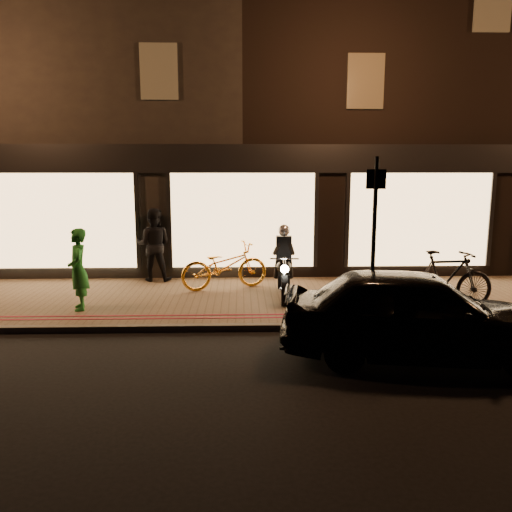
{
  "coord_description": "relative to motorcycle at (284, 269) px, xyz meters",
  "views": [
    {
      "loc": [
        -0.04,
        -8.64,
        2.9
      ],
      "look_at": [
        0.26,
        1.64,
        1.1
      ],
      "focal_mm": 35.0,
      "sensor_mm": 36.0,
      "label": 1
    }
  ],
  "objects": [
    {
      "name": "bicycle_gold",
      "position": [
        -1.32,
        0.79,
        -0.07
      ],
      "size": [
        2.19,
        1.36,
        1.09
      ],
      "primitive_type": "imported",
      "rotation": [
        0.0,
        0.0,
        1.91
      ],
      "color": "gold",
      "rests_on": "sidewalk"
    },
    {
      "name": "building_row",
      "position": [
        -0.88,
        6.98,
        3.51
      ],
      "size": [
        48.0,
        10.11,
        8.5
      ],
      "color": "black",
      "rests_on": "ground"
    },
    {
      "name": "bicycle_dark",
      "position": [
        3.14,
        -1.08,
        -0.01
      ],
      "size": [
        2.05,
        0.76,
        1.2
      ],
      "primitive_type": "imported",
      "rotation": [
        0.0,
        0.0,
        1.67
      ],
      "color": "black",
      "rests_on": "sidewalk"
    },
    {
      "name": "person_dark",
      "position": [
        -3.12,
        1.74,
        0.29
      ],
      "size": [
        0.92,
        0.73,
        1.82
      ],
      "primitive_type": "imported",
      "rotation": [
        0.0,
        0.0,
        3.09
      ],
      "color": "black",
      "rests_on": "sidewalk"
    },
    {
      "name": "sign_post",
      "position": [
        1.49,
        -1.71,
        1.06
      ],
      "size": [
        0.35,
        0.09,
        3.0
      ],
      "rotation": [
        0.0,
        0.0,
        -0.16
      ],
      "color": "black",
      "rests_on": "sidewalk"
    },
    {
      "name": "sidewalk",
      "position": [
        -0.88,
        -0.01,
        -0.67
      ],
      "size": [
        50.0,
        4.0,
        0.12
      ],
      "primitive_type": "cube",
      "color": "brown",
      "rests_on": "ground"
    },
    {
      "name": "kerb_stone",
      "position": [
        -0.88,
        -1.96,
        -0.67
      ],
      "size": [
        50.0,
        0.14,
        0.12
      ],
      "primitive_type": "cube",
      "color": "#59544C",
      "rests_on": "ground"
    },
    {
      "name": "person_green",
      "position": [
        -4.16,
        -0.87,
        0.2
      ],
      "size": [
        0.57,
        0.69,
        1.63
      ],
      "primitive_type": "imported",
      "rotation": [
        0.0,
        0.0,
        -1.22
      ],
      "color": "#1F772A",
      "rests_on": "sidewalk"
    },
    {
      "name": "red_kerb_lines",
      "position": [
        -0.88,
        -1.46,
        -0.61
      ],
      "size": [
        50.0,
        0.26,
        0.01
      ],
      "color": "maroon",
      "rests_on": "sidewalk"
    },
    {
      "name": "parked_car",
      "position": [
        1.77,
        -3.33,
        -0.02
      ],
      "size": [
        4.38,
        2.28,
        1.42
      ],
      "primitive_type": "imported",
      "rotation": [
        0.0,
        0.0,
        1.42
      ],
      "color": "black",
      "rests_on": "ground"
    },
    {
      "name": "motorcycle",
      "position": [
        0.0,
        0.0,
        0.0
      ],
      "size": [
        0.6,
        1.94,
        1.59
      ],
      "rotation": [
        0.0,
        0.0,
        -0.06
      ],
      "color": "black",
      "rests_on": "sidewalk"
    },
    {
      "name": "ground",
      "position": [
        -0.88,
        -2.01,
        -0.73
      ],
      "size": [
        90.0,
        90.0,
        0.0
      ],
      "primitive_type": "plane",
      "color": "black",
      "rests_on": "ground"
    }
  ]
}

